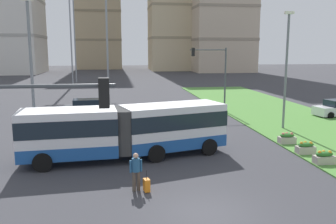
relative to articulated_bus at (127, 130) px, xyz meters
name	(u,v)px	position (x,y,z in m)	size (l,w,h in m)	color
ground_plane	(206,214)	(2.76, -7.80, -1.65)	(260.00, 260.00, 0.00)	#38383D
articulated_bus	(127,130)	(0.00, 0.00, 0.00)	(11.95, 4.62, 3.00)	white
car_grey_wagon	(87,108)	(-3.28, 14.14, -0.90)	(4.48, 2.18, 1.58)	slate
pedestrian_crossing	(136,169)	(0.23, -5.09, -0.65)	(0.57, 0.36, 1.74)	#4C4238
rolling_suitcase	(147,185)	(0.68, -5.29, -1.34)	(0.31, 0.40, 0.97)	orange
flower_planter_1	(324,157)	(10.59, -2.91, -1.23)	(1.10, 0.56, 0.74)	#B7AD9E
flower_planter_2	(306,148)	(10.59, -0.94, -1.23)	(1.10, 0.56, 0.74)	#B7AD9E
flower_planter_3	(287,138)	(10.59, 1.46, -1.23)	(1.10, 0.56, 0.74)	#B7AD9E
traffic_light_near_left	(13,142)	(-3.28, -10.80, 2.19)	(4.24, 0.28, 5.50)	#474C51
traffic_light_far_right	(214,69)	(9.06, 14.20, 2.68)	(3.65, 0.28, 6.37)	#474C51
streetlight_left	(31,68)	(-5.74, 3.13, 3.45)	(0.70, 0.28, 9.32)	slate
streetlight_median	(286,66)	(12.49, 5.99, 3.31)	(0.70, 0.28, 9.05)	slate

